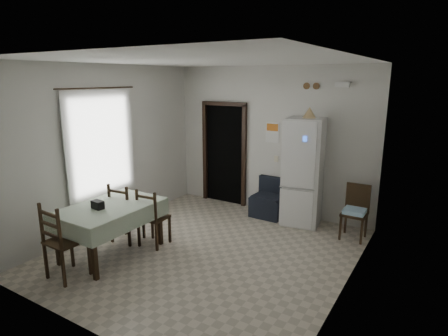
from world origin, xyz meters
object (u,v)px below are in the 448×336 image
at_px(fridge, 304,172).
at_px(dining_chair_far_right, 154,217).
at_px(navy_seat, 269,198).
at_px(dining_chair_far_left, 127,212).
at_px(corner_chair, 354,213).
at_px(dining_chair_near_head, 66,240).
at_px(dining_table, 112,230).

height_order(fridge, dining_chair_far_right, fridge).
xyz_separation_m(navy_seat, dining_chair_far_left, (-1.53, -2.27, 0.13)).
bearing_deg(corner_chair, dining_chair_near_head, -132.22).
bearing_deg(dining_chair_near_head, dining_chair_far_right, -100.39).
xyz_separation_m(fridge, dining_chair_far_right, (-1.72, -2.17, -0.51)).
xyz_separation_m(dining_table, dining_chair_far_left, (-0.18, 0.50, 0.11)).
height_order(dining_table, dining_chair_near_head, dining_chair_near_head).
relative_size(dining_chair_far_left, dining_chair_far_right, 1.05).
height_order(fridge, dining_table, fridge).
xyz_separation_m(dining_table, dining_chair_near_head, (0.01, -0.79, 0.14)).
bearing_deg(dining_chair_near_head, corner_chair, -129.93).
bearing_deg(navy_seat, fridge, 1.50).
distance_m(dining_chair_far_left, dining_chair_near_head, 1.30).
relative_size(corner_chair, dining_table, 0.61).
xyz_separation_m(fridge, navy_seat, (-0.68, -0.00, -0.61)).
xyz_separation_m(dining_chair_far_right, dining_chair_near_head, (-0.31, -1.39, 0.06)).
bearing_deg(dining_chair_far_right, dining_chair_far_left, 7.26).
xyz_separation_m(dining_chair_far_left, dining_chair_far_right, (0.50, 0.10, -0.02)).
xyz_separation_m(corner_chair, dining_table, (-3.03, -2.54, -0.07)).
xyz_separation_m(fridge, dining_table, (-2.04, -2.77, -0.59)).
bearing_deg(dining_chair_far_left, dining_chair_near_head, 92.68).
distance_m(navy_seat, dining_chair_far_left, 2.74).
bearing_deg(dining_chair_far_left, dining_chair_far_right, -173.66).
relative_size(corner_chair, dining_chair_far_right, 0.96).
distance_m(fridge, dining_table, 3.49).
bearing_deg(fridge, corner_chair, -20.67).
bearing_deg(navy_seat, corner_chair, -6.21).
distance_m(corner_chair, dining_chair_far_right, 3.33).
height_order(fridge, navy_seat, fridge).
relative_size(dining_chair_far_right, dining_chair_near_head, 0.89).
relative_size(dining_table, dining_chair_near_head, 1.41).
height_order(corner_chair, dining_chair_far_left, dining_chair_far_left).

